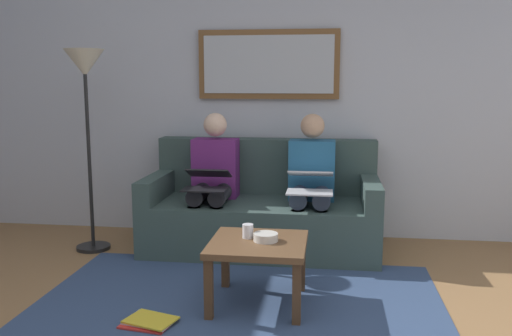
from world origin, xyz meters
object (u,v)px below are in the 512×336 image
person_left (311,179)px  couch (263,211)px  magazine_stack (149,321)px  framed_mirror (268,64)px  standing_lamp (86,85)px  cup (248,231)px  laptop_black (207,180)px  person_right (213,177)px  coffee_table (258,251)px  laptop_silver (310,182)px  bowl (266,237)px

person_left → couch: bearing=-9.4°
magazine_stack → person_left: bearing=-119.9°
framed_mirror → standing_lamp: bearing=24.9°
cup → laptop_black: bearing=-61.7°
cup → laptop_black: size_ratio=0.25×
couch → person_right: size_ratio=1.69×
person_left → standing_lamp: 1.98m
coffee_table → person_right: (0.53, -1.15, 0.26)m
laptop_silver → laptop_black: 0.82m
bowl → magazine_stack: size_ratio=0.46×
couch → magazine_stack: 1.69m
bowl → person_left: (-0.24, -1.14, 0.17)m
bowl → laptop_silver: laptop_silver is taller
couch → cup: (-0.05, 1.15, 0.15)m
standing_lamp → cup: bearing=148.7°
laptop_silver → standing_lamp: bearing=-1.2°
laptop_silver → laptop_black: size_ratio=1.07×
bowl → standing_lamp: 2.06m
couch → magazine_stack: bearing=73.6°
couch → cup: size_ratio=21.35×
couch → bowl: couch is taller
person_right → laptop_black: (0.00, 0.24, 0.02)m
laptop_black → bowl: bearing=122.7°
bowl → cup: bearing=-23.5°
coffee_table → magazine_stack: 0.78m
person_right → laptop_black: person_right is taller
laptop_black → magazine_stack: 1.43m
laptop_black → cup: bearing=118.3°
couch → bowl: 1.23m
person_left → magazine_stack: size_ratio=3.38×
person_left → standing_lamp: standing_lamp is taller
cup → person_right: bearing=-67.1°
coffee_table → standing_lamp: standing_lamp is taller
coffee_table → person_right: 1.29m
bowl → standing_lamp: (1.58, -0.94, 0.93)m
couch → magazine_stack: size_ratio=5.70×
framed_mirror → cup: framed_mirror is taller
person_right → magazine_stack: bearing=87.8°
person_left → laptop_silver: (0.00, 0.24, 0.02)m
coffee_table → bowl: (-0.05, -0.01, 0.09)m
coffee_table → bowl: size_ratio=3.89×
magazine_stack → bowl: bearing=-148.6°
framed_mirror → laptop_silver: bearing=120.6°
laptop_silver → bowl: bearing=75.1°
magazine_stack → standing_lamp: standing_lamp is taller
coffee_table → cup: bearing=-40.0°
framed_mirror → person_left: bearing=131.9°
person_right → standing_lamp: standing_lamp is taller
magazine_stack → standing_lamp: (0.94, -1.33, 1.35)m
couch → person_right: (0.41, 0.07, 0.30)m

